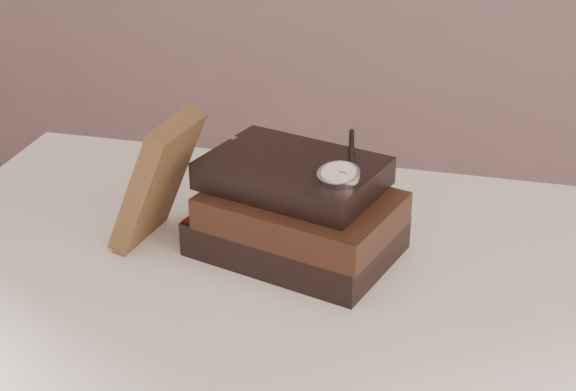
# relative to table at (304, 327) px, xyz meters

# --- Properties ---
(table) EXTENTS (1.00, 0.60, 0.75)m
(table) POSITION_rel_table_xyz_m (0.00, 0.00, 0.00)
(table) COLOR white
(table) RESTS_ON ground
(book_stack) EXTENTS (0.27, 0.22, 0.12)m
(book_stack) POSITION_rel_table_xyz_m (-0.02, 0.03, 0.15)
(book_stack) COLOR black
(book_stack) RESTS_ON table
(journal) EXTENTS (0.10, 0.12, 0.17)m
(journal) POSITION_rel_table_xyz_m (-0.19, 0.01, 0.18)
(journal) COLOR #422D19
(journal) RESTS_ON table
(pocket_watch) EXTENTS (0.06, 0.15, 0.02)m
(pocket_watch) POSITION_rel_table_xyz_m (0.04, 0.00, 0.22)
(pocket_watch) COLOR silver
(pocket_watch) RESTS_ON book_stack
(eyeglasses) EXTENTS (0.12, 0.14, 0.05)m
(eyeglasses) POSITION_rel_table_xyz_m (-0.07, 0.13, 0.16)
(eyeglasses) COLOR silver
(eyeglasses) RESTS_ON book_stack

